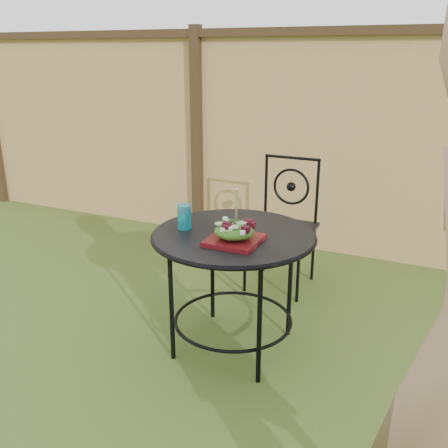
{
  "coord_description": "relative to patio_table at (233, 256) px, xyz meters",
  "views": [
    {
      "loc": [
        0.84,
        -1.94,
        1.68
      ],
      "look_at": [
        -0.27,
        0.5,
        0.75
      ],
      "focal_mm": 40.0,
      "sensor_mm": 36.0,
      "label": 1
    }
  ],
  "objects": [
    {
      "name": "patio_chair",
      "position": [
        -0.01,
        0.96,
        -0.08
      ],
      "size": [
        0.46,
        0.46,
        0.95
      ],
      "color": "black",
      "rests_on": "ground"
    },
    {
      "name": "ground",
      "position": [
        0.19,
        -0.45,
        -0.59
      ],
      "size": [
        60.0,
        60.0,
        0.0
      ],
      "primitive_type": "plane",
      "color": "#314C18",
      "rests_on": "ground"
    },
    {
      "name": "drinking_glass",
      "position": [
        -0.29,
        -0.05,
        0.21
      ],
      "size": [
        0.08,
        0.08,
        0.14
      ],
      "primitive_type": "cylinder",
      "color": "#0D859D",
      "rests_on": "patio_table"
    },
    {
      "name": "salad_plate",
      "position": [
        0.06,
        -0.13,
        0.15
      ],
      "size": [
        0.27,
        0.27,
        0.02
      ],
      "primitive_type": "cube",
      "color": "#4B0A0E",
      "rests_on": "patio_table"
    },
    {
      "name": "patio_table",
      "position": [
        0.0,
        0.0,
        0.0
      ],
      "size": [
        0.92,
        0.92,
        0.72
      ],
      "color": "black",
      "rests_on": "ground"
    },
    {
      "name": "fork",
      "position": [
        0.07,
        -0.13,
        0.33
      ],
      "size": [
        0.01,
        0.01,
        0.18
      ],
      "primitive_type": "cylinder",
      "color": "silver",
      "rests_on": "salad"
    },
    {
      "name": "salad",
      "position": [
        0.06,
        -0.13,
        0.2
      ],
      "size": [
        0.21,
        0.21,
        0.08
      ],
      "primitive_type": "ellipsoid",
      "color": "#235614",
      "rests_on": "salad_plate"
    },
    {
      "name": "fence",
      "position": [
        0.19,
        1.75,
        0.36
      ],
      "size": [
        8.0,
        0.12,
        1.9
      ],
      "color": "#E0B36F",
      "rests_on": "ground"
    }
  ]
}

